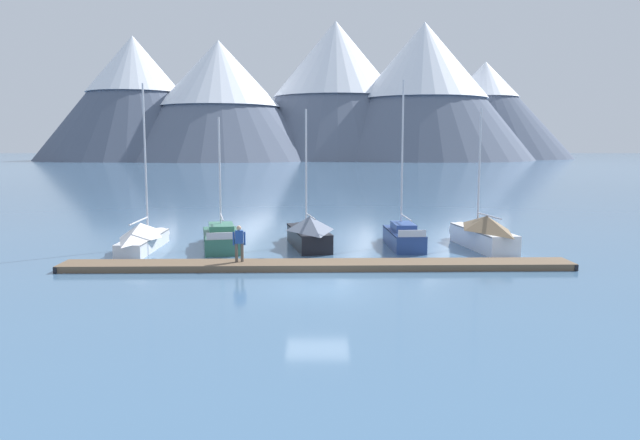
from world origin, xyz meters
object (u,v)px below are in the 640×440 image
(sailboat_mid_dock_port, at_px, (310,231))
(person_on_dock, at_px, (241,241))
(sailboat_mid_dock_starboard, at_px, (404,235))
(sailboat_second_berth, at_px, (223,237))
(sailboat_nearest_berth, at_px, (147,236))
(sailboat_far_berth, at_px, (483,232))

(sailboat_mid_dock_port, bearing_deg, person_on_dock, -116.24)
(sailboat_mid_dock_port, bearing_deg, sailboat_mid_dock_starboard, 1.71)
(sailboat_second_berth, height_order, person_on_dock, sailboat_second_berth)
(sailboat_second_berth, height_order, sailboat_mid_dock_port, sailboat_mid_dock_port)
(sailboat_mid_dock_starboard, bearing_deg, person_on_dock, -143.00)
(sailboat_mid_dock_starboard, bearing_deg, sailboat_mid_dock_port, -178.29)
(sailboat_mid_dock_port, bearing_deg, sailboat_nearest_berth, -172.59)
(sailboat_second_berth, bearing_deg, sailboat_nearest_berth, -166.90)
(sailboat_mid_dock_starboard, height_order, sailboat_far_berth, sailboat_mid_dock_starboard)
(sailboat_mid_dock_port, height_order, sailboat_far_berth, sailboat_far_berth)
(sailboat_second_berth, xyz_separation_m, sailboat_mid_dock_port, (4.83, 0.22, 0.28))
(sailboat_mid_dock_port, xyz_separation_m, sailboat_mid_dock_starboard, (5.33, 0.16, -0.24))
(sailboat_far_berth, height_order, person_on_dock, sailboat_far_berth)
(sailboat_mid_dock_starboard, xyz_separation_m, sailboat_far_berth, (4.29, -0.69, 0.29))
(sailboat_far_berth, xyz_separation_m, person_on_dock, (-12.64, -5.61, 0.38))
(sailboat_nearest_berth, distance_m, sailboat_far_berth, 18.48)
(sailboat_second_berth, xyz_separation_m, person_on_dock, (1.81, -5.92, 0.71))
(sailboat_mid_dock_starboard, relative_size, sailboat_far_berth, 1.21)
(sailboat_second_berth, xyz_separation_m, sailboat_far_berth, (14.45, -0.31, 0.33))
(sailboat_mid_dock_port, relative_size, sailboat_far_berth, 1.00)
(sailboat_nearest_berth, height_order, sailboat_mid_dock_starboard, sailboat_mid_dock_starboard)
(sailboat_mid_dock_port, bearing_deg, sailboat_second_berth, -177.44)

